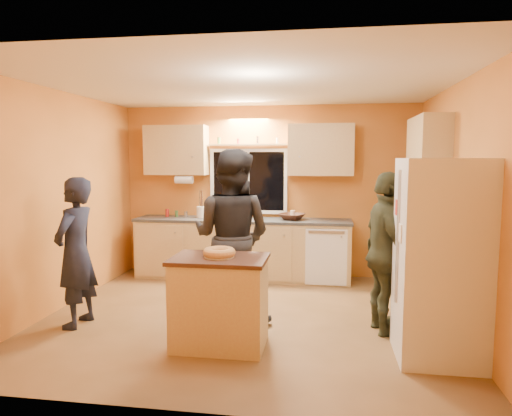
% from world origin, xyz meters
% --- Properties ---
extents(ground, '(4.50, 4.50, 0.00)m').
position_xyz_m(ground, '(0.00, 0.00, 0.00)').
color(ground, brown).
rests_on(ground, ground).
extents(room_shell, '(4.54, 4.04, 2.61)m').
position_xyz_m(room_shell, '(0.12, 0.41, 1.62)').
color(room_shell, orange).
rests_on(room_shell, ground).
extents(back_counter, '(4.23, 0.62, 0.90)m').
position_xyz_m(back_counter, '(0.01, 1.70, 0.45)').
color(back_counter, tan).
rests_on(back_counter, ground).
extents(right_counter, '(0.62, 1.84, 0.90)m').
position_xyz_m(right_counter, '(1.95, 0.50, 0.45)').
color(right_counter, tan).
rests_on(right_counter, ground).
extents(refrigerator, '(0.72, 0.70, 1.80)m').
position_xyz_m(refrigerator, '(1.89, -0.80, 0.90)').
color(refrigerator, silver).
rests_on(refrigerator, ground).
extents(island, '(0.90, 0.62, 0.87)m').
position_xyz_m(island, '(-0.11, -0.84, 0.44)').
color(island, tan).
rests_on(island, ground).
extents(bundt_pastry, '(0.31, 0.31, 0.09)m').
position_xyz_m(bundt_pastry, '(-0.11, -0.84, 0.92)').
color(bundt_pastry, tan).
rests_on(bundt_pastry, island).
extents(person_left, '(0.41, 0.60, 1.60)m').
position_xyz_m(person_left, '(-1.75, -0.53, 0.80)').
color(person_left, black).
rests_on(person_left, ground).
extents(person_center, '(1.06, 0.91, 1.90)m').
position_xyz_m(person_center, '(-0.13, -0.15, 0.95)').
color(person_center, black).
rests_on(person_center, ground).
extents(person_right, '(0.60, 1.04, 1.67)m').
position_xyz_m(person_right, '(1.50, -0.24, 0.83)').
color(person_right, '#323622').
rests_on(person_right, ground).
extents(mixing_bowl, '(0.48, 0.48, 0.09)m').
position_xyz_m(mixing_bowl, '(0.39, 1.71, 0.95)').
color(mixing_bowl, black).
rests_on(mixing_bowl, back_counter).
extents(utensil_crock, '(0.14, 0.14, 0.17)m').
position_xyz_m(utensil_crock, '(-1.00, 1.76, 0.99)').
color(utensil_crock, beige).
rests_on(utensil_crock, back_counter).
extents(potted_plant, '(0.32, 0.30, 0.28)m').
position_xyz_m(potted_plant, '(1.98, -0.30, 1.04)').
color(potted_plant, gray).
rests_on(potted_plant, right_counter).
extents(red_box, '(0.19, 0.17, 0.07)m').
position_xyz_m(red_box, '(1.89, 0.38, 0.94)').
color(red_box, '#AD211A').
rests_on(red_box, right_counter).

